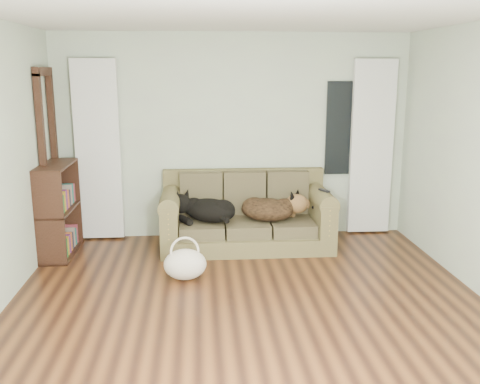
{
  "coord_description": "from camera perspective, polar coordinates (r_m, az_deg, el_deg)",
  "views": [
    {
      "loc": [
        -0.44,
        -4.32,
        2.14
      ],
      "look_at": [
        0.02,
        1.6,
        0.78
      ],
      "focal_mm": 40.0,
      "sensor_mm": 36.0,
      "label": 1
    }
  ],
  "objects": [
    {
      "name": "sofa",
      "position": [
        6.55,
        0.68,
        -2.05
      ],
      "size": [
        2.05,
        0.89,
        0.84
      ],
      "primitive_type": "cube",
      "color": "brown",
      "rests_on": "floor"
    },
    {
      "name": "window_pane",
      "position": [
        7.09,
        11.13,
        6.68
      ],
      "size": [
        0.5,
        0.03,
        1.2
      ],
      "primitive_type": "cube",
      "color": "black",
      "rests_on": "wall_back"
    },
    {
      "name": "tv_remote",
      "position": [
        6.47,
        8.97,
        0.17
      ],
      "size": [
        0.1,
        0.16,
        0.02
      ],
      "primitive_type": "cube",
      "rotation": [
        0.0,
        0.0,
        0.4
      ],
      "color": "black",
      "rests_on": "sofa"
    },
    {
      "name": "tote_bag",
      "position": [
        5.64,
        -5.88,
        -7.72
      ],
      "size": [
        0.5,
        0.42,
        0.33
      ],
      "primitive_type": "ellipsoid",
      "rotation": [
        0.0,
        0.0,
        -0.17
      ],
      "color": "beige",
      "rests_on": "floor"
    },
    {
      "name": "wall_back",
      "position": [
        6.89,
        -0.74,
        5.91
      ],
      "size": [
        4.5,
        0.04,
        2.6
      ],
      "primitive_type": "cube",
      "color": "beige",
      "rests_on": "ground"
    },
    {
      "name": "bookshelf",
      "position": [
        6.61,
        -18.75,
        -2.15
      ],
      "size": [
        0.36,
        0.88,
        1.09
      ],
      "primitive_type": "cube",
      "rotation": [
        0.0,
        0.0,
        0.03
      ],
      "color": "black",
      "rests_on": "floor"
    },
    {
      "name": "curtain_left",
      "position": [
        6.93,
        -14.9,
        4.27
      ],
      "size": [
        0.55,
        0.08,
        2.25
      ],
      "primitive_type": "cube",
      "color": "white",
      "rests_on": "ground"
    },
    {
      "name": "dog_black_lab",
      "position": [
        6.47,
        -3.58,
        -1.97
      ],
      "size": [
        0.81,
        0.76,
        0.28
      ],
      "primitive_type": "ellipsoid",
      "rotation": [
        0.0,
        0.0,
        -0.63
      ],
      "color": "black",
      "rests_on": "sofa"
    },
    {
      "name": "door_casing",
      "position": [
        6.7,
        -19.62,
        2.8
      ],
      "size": [
        0.07,
        0.6,
        2.1
      ],
      "primitive_type": "cube",
      "color": "black",
      "rests_on": "ground"
    },
    {
      "name": "curtain_right",
      "position": [
        7.17,
        13.85,
        4.61
      ],
      "size": [
        0.55,
        0.08,
        2.25
      ],
      "primitive_type": "cube",
      "color": "white",
      "rests_on": "ground"
    },
    {
      "name": "dog_shepherd",
      "position": [
        6.51,
        3.3,
        -1.8
      ],
      "size": [
        0.8,
        0.69,
        0.3
      ],
      "primitive_type": "ellipsoid",
      "rotation": [
        0.0,
        0.0,
        2.76
      ],
      "color": "black",
      "rests_on": "sofa"
    },
    {
      "name": "ceiling",
      "position": [
        4.37,
        1.45,
        18.95
      ],
      "size": [
        5.0,
        5.0,
        0.0
      ],
      "primitive_type": "plane",
      "color": "white",
      "rests_on": "ground"
    },
    {
      "name": "floor",
      "position": [
        4.84,
        1.27,
        -13.31
      ],
      "size": [
        5.0,
        5.0,
        0.0
      ],
      "primitive_type": "plane",
      "color": "black",
      "rests_on": "ground"
    }
  ]
}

